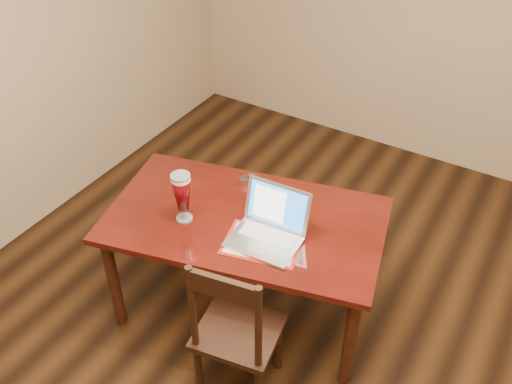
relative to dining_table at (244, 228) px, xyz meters
The scene contains 4 objects.
ground 0.89m from the dining_table, 30.78° to the right, with size 5.00×5.00×0.00m, color black.
room_shell 1.29m from the dining_table, 30.78° to the right, with size 4.51×5.01×2.71m.
dining_table is the anchor object (origin of this frame).
dining_chair 0.59m from the dining_table, 62.19° to the right, with size 0.46×0.45×0.95m.
Camera 1 is at (0.73, -1.67, 2.72)m, focal length 40.00 mm.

